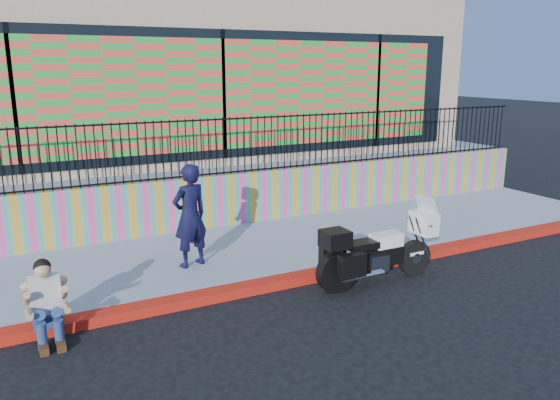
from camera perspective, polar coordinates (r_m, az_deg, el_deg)
ground at (r=9.28m, az=4.00°, el=-8.20°), size 90.00×90.00×0.00m
red_curb at (r=9.25m, az=4.01°, el=-7.77°), size 16.00×0.30×0.15m
sidewalk at (r=10.60m, az=-0.62°, el=-4.87°), size 16.00×3.00×0.15m
mural_wall at (r=11.83m, az=-4.10°, el=0.22°), size 16.00×0.20×1.10m
metal_fence at (r=11.61m, az=-4.20°, el=5.75°), size 15.80×0.04×1.20m
elevated_platform at (r=16.56m, az=-11.09°, el=3.65°), size 16.00×10.00×1.25m
storefront_building at (r=16.11m, az=-11.30°, el=12.75°), size 14.00×8.06×4.00m
police_motorcycle at (r=9.02m, az=9.95°, el=-5.19°), size 2.17×0.72×1.35m
police_officer at (r=9.27m, az=-9.39°, el=-1.63°), size 0.74×0.58×1.77m
seated_man at (r=7.70m, az=-23.14°, el=-10.49°), size 0.54×0.71×1.06m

